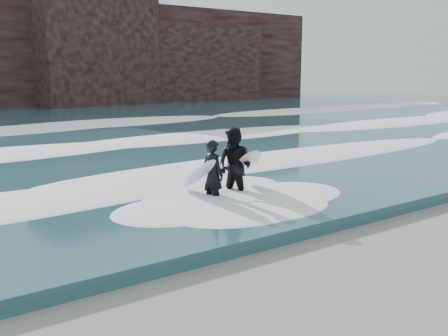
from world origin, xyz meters
The scene contains 6 objects.
sea centered at (0.00, 29.00, 0.15)m, with size 90.00×52.00×0.30m, color #224A55.
foam_near centered at (0.00, 9.00, 0.40)m, with size 60.00×3.20×0.20m, color white.
foam_mid centered at (0.00, 16.00, 0.42)m, with size 60.00×4.00×0.24m, color white.
foam_far centered at (0.00, 25.00, 0.45)m, with size 60.00×4.80×0.30m, color white.
surfer_left centered at (-1.73, 6.23, 0.88)m, with size 0.99×1.66×1.75m.
surfer_right centered at (-0.98, 6.18, 1.02)m, with size 1.61×2.00×2.02m.
Camera 1 is at (-8.55, -4.08, 3.43)m, focal length 40.00 mm.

